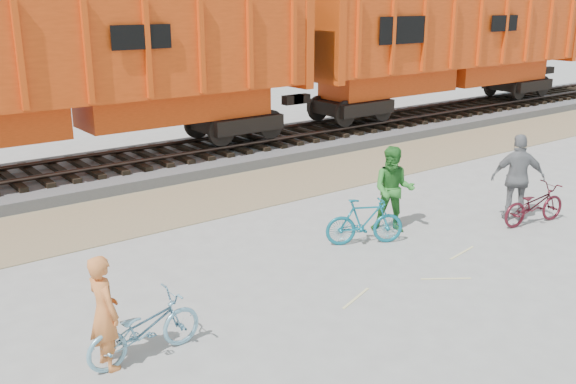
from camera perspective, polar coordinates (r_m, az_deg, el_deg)
name	(u,v)px	position (r m, az deg, el deg)	size (l,w,h in m)	color
ground	(366,268)	(11.98, 6.97, -6.73)	(120.00, 120.00, 0.00)	#9E9E99
gravel_strip	(213,197)	(16.11, -6.69, -0.43)	(120.00, 3.00, 0.02)	#93805B
ballast_bed	(151,164)	(19.07, -12.09, 2.47)	(120.00, 4.00, 0.30)	slate
track	(150,153)	(19.00, -12.15, 3.41)	(120.00, 2.60, 0.24)	black
hopper_car_center	(67,69)	(17.80, -19.03, 10.28)	(14.00, 3.13, 4.65)	black
hopper_car_right	(447,45)	(26.62, 13.91, 12.59)	(14.00, 3.13, 4.65)	black
bicycle_blue	(144,328)	(9.17, -12.65, -11.73)	(0.59, 1.68, 0.89)	#6FA6C0
bicycle_teal	(365,222)	(12.94, 6.83, -2.63)	(0.45, 1.59, 0.96)	#11667B
bicycle_maroon	(534,205)	(15.00, 21.04, -1.05)	(0.59, 1.70, 0.89)	#4A121C
person_solo	(104,312)	(8.93, -16.02, -10.23)	(0.59, 0.38, 1.60)	#D17236
person_man	(393,190)	(13.62, 9.35, 0.21)	(0.89, 0.70, 1.84)	#2B7529
person_woman	(518,178)	(14.98, 19.76, 1.18)	(1.14, 0.48, 1.95)	slate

